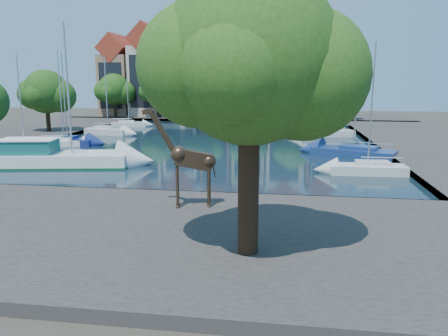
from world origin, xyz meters
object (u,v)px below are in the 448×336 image
object	(u,v)px
sailboat_right_a	(368,167)
motorsailer	(50,156)
plane_tree	(253,63)
sailboat_left_a	(26,157)
giraffe_statue	(188,159)

from	to	relation	value
sailboat_right_a	motorsailer	bearing A→B (deg)	-178.57
motorsailer	sailboat_right_a	world-z (taller)	motorsailer
plane_tree	sailboat_left_a	size ratio (longest dim) A/B	1.17
giraffe_statue	motorsailer	xyz separation A→B (m)	(-14.23, 11.17, -2.10)
sailboat_left_a	giraffe_statue	bearing A→B (deg)	-35.36
motorsailer	sailboat_left_a	xyz separation A→B (m)	(-2.82, 0.93, -0.37)
giraffe_statue	sailboat_left_a	bearing A→B (deg)	144.64
sailboat_left_a	motorsailer	bearing A→B (deg)	-18.17
giraffe_statue	sailboat_right_a	size ratio (longest dim) A/B	0.54
motorsailer	sailboat_right_a	size ratio (longest dim) A/B	1.28
giraffe_statue	sailboat_left_a	distance (m)	21.06
plane_tree	sailboat_right_a	distance (m)	20.32
plane_tree	sailboat_right_a	bearing A→B (deg)	67.20
plane_tree	sailboat_right_a	world-z (taller)	plane_tree
plane_tree	sailboat_left_a	world-z (taller)	plane_tree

